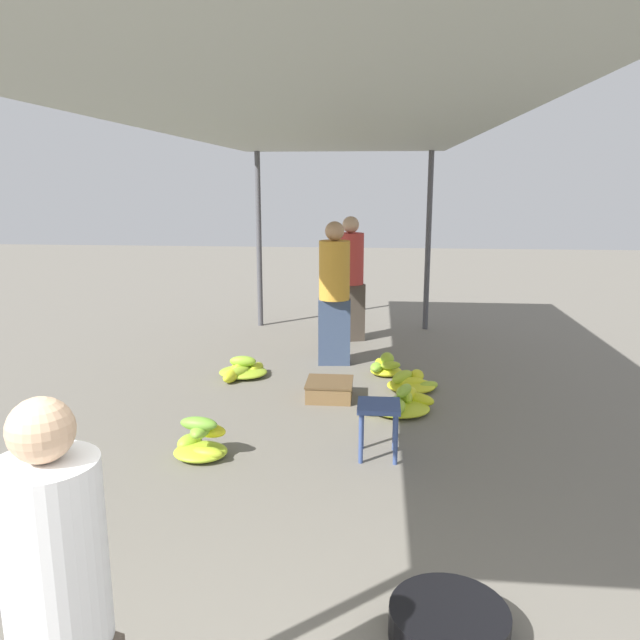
{
  "coord_description": "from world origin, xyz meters",
  "views": [
    {
      "loc": [
        0.53,
        -1.1,
        2.18
      ],
      "look_at": [
        0.0,
        4.56,
        0.92
      ],
      "focal_mm": 35.0,
      "sensor_mm": 36.0,
      "label": 1
    }
  ],
  "objects_px": {
    "banana_pile_left_0": "(201,442)",
    "banana_pile_right_0": "(401,404)",
    "banana_pile_right_1": "(411,383)",
    "banana_pile_right_2": "(385,366)",
    "basin_black": "(449,624)",
    "banana_pile_left_1": "(242,371)",
    "vendor_foreground": "(60,617)",
    "crate_near": "(329,390)",
    "shopper_walking_far": "(350,277)",
    "shopper_walking_mid": "(334,291)",
    "stool": "(379,414)"
  },
  "relations": [
    {
      "from": "banana_pile_left_1",
      "to": "shopper_walking_mid",
      "type": "distance_m",
      "value": 1.45
    },
    {
      "from": "banana_pile_right_0",
      "to": "shopper_walking_mid",
      "type": "height_order",
      "value": "shopper_walking_mid"
    },
    {
      "from": "banana_pile_left_0",
      "to": "banana_pile_right_0",
      "type": "bearing_deg",
      "value": 35.25
    },
    {
      "from": "banana_pile_left_0",
      "to": "banana_pile_right_0",
      "type": "height_order",
      "value": "banana_pile_left_0"
    },
    {
      "from": "stool",
      "to": "shopper_walking_mid",
      "type": "height_order",
      "value": "shopper_walking_mid"
    },
    {
      "from": "crate_near",
      "to": "vendor_foreground",
      "type": "bearing_deg",
      "value": -96.93
    },
    {
      "from": "banana_pile_right_1",
      "to": "basin_black",
      "type": "bearing_deg",
      "value": -90.0
    },
    {
      "from": "vendor_foreground",
      "to": "banana_pile_right_0",
      "type": "bearing_deg",
      "value": 72.9
    },
    {
      "from": "basin_black",
      "to": "banana_pile_right_0",
      "type": "bearing_deg",
      "value": 92.37
    },
    {
      "from": "banana_pile_right_2",
      "to": "shopper_walking_mid",
      "type": "distance_m",
      "value": 1.08
    },
    {
      "from": "stool",
      "to": "crate_near",
      "type": "height_order",
      "value": "stool"
    },
    {
      "from": "shopper_walking_mid",
      "to": "vendor_foreground",
      "type": "bearing_deg",
      "value": -94.98
    },
    {
      "from": "basin_black",
      "to": "banana_pile_right_1",
      "type": "xyz_separation_m",
      "value": [
        0.0,
        3.75,
        -0.01
      ]
    },
    {
      "from": "banana_pile_right_2",
      "to": "crate_near",
      "type": "distance_m",
      "value": 1.02
    },
    {
      "from": "vendor_foreground",
      "to": "crate_near",
      "type": "relative_size",
      "value": 3.28
    },
    {
      "from": "basin_black",
      "to": "crate_near",
      "type": "relative_size",
      "value": 1.23
    },
    {
      "from": "stool",
      "to": "shopper_walking_far",
      "type": "xyz_separation_m",
      "value": [
        -0.4,
        3.78,
        0.54
      ]
    },
    {
      "from": "banana_pile_right_0",
      "to": "banana_pile_left_1",
      "type": "bearing_deg",
      "value": 151.91
    },
    {
      "from": "banana_pile_left_0",
      "to": "shopper_walking_mid",
      "type": "bearing_deg",
      "value": 72.09
    },
    {
      "from": "shopper_walking_far",
      "to": "banana_pile_right_0",
      "type": "bearing_deg",
      "value": -77.27
    },
    {
      "from": "crate_near",
      "to": "shopper_walking_far",
      "type": "relative_size",
      "value": 0.27
    },
    {
      "from": "vendor_foreground",
      "to": "shopper_walking_far",
      "type": "distance_m",
      "value": 6.86
    },
    {
      "from": "banana_pile_left_0",
      "to": "banana_pile_right_2",
      "type": "xyz_separation_m",
      "value": [
        1.5,
        2.33,
        -0.02
      ]
    },
    {
      "from": "vendor_foreground",
      "to": "stool",
      "type": "distance_m",
      "value": 3.25
    },
    {
      "from": "basin_black",
      "to": "crate_near",
      "type": "bearing_deg",
      "value": 103.97
    },
    {
      "from": "banana_pile_left_1",
      "to": "banana_pile_right_1",
      "type": "bearing_deg",
      "value": -7.84
    },
    {
      "from": "crate_near",
      "to": "banana_pile_right_2",
      "type": "bearing_deg",
      "value": 55.79
    },
    {
      "from": "stool",
      "to": "banana_pile_left_0",
      "type": "xyz_separation_m",
      "value": [
        -1.43,
        -0.14,
        -0.23
      ]
    },
    {
      "from": "stool",
      "to": "banana_pile_right_1",
      "type": "height_order",
      "value": "stool"
    },
    {
      "from": "stool",
      "to": "shopper_walking_mid",
      "type": "distance_m",
      "value": 2.71
    },
    {
      "from": "banana_pile_right_1",
      "to": "shopper_walking_mid",
      "type": "xyz_separation_m",
      "value": [
        -0.89,
        0.9,
        0.82
      ]
    },
    {
      "from": "basin_black",
      "to": "banana_pile_right_1",
      "type": "bearing_deg",
      "value": 90.0
    },
    {
      "from": "shopper_walking_mid",
      "to": "banana_pile_right_1",
      "type": "bearing_deg",
      "value": -45.29
    },
    {
      "from": "banana_pile_right_1",
      "to": "shopper_walking_mid",
      "type": "relative_size",
      "value": 0.33
    },
    {
      "from": "vendor_foreground",
      "to": "banana_pile_left_1",
      "type": "relative_size",
      "value": 2.51
    },
    {
      "from": "banana_pile_right_1",
      "to": "banana_pile_right_2",
      "type": "xyz_separation_m",
      "value": [
        -0.27,
        0.48,
        0.03
      ]
    },
    {
      "from": "banana_pile_left_1",
      "to": "banana_pile_right_0",
      "type": "xyz_separation_m",
      "value": [
        1.77,
        -0.94,
        0.01
      ]
    },
    {
      "from": "banana_pile_left_1",
      "to": "vendor_foreground",
      "type": "bearing_deg",
      "value": -84.12
    },
    {
      "from": "banana_pile_left_0",
      "to": "banana_pile_right_2",
      "type": "distance_m",
      "value": 2.77
    },
    {
      "from": "basin_black",
      "to": "shopper_walking_far",
      "type": "bearing_deg",
      "value": 97.34
    },
    {
      "from": "banana_pile_right_2",
      "to": "banana_pile_right_1",
      "type": "bearing_deg",
      "value": -60.48
    },
    {
      "from": "vendor_foreground",
      "to": "stool",
      "type": "relative_size",
      "value": 3.44
    },
    {
      "from": "banana_pile_left_0",
      "to": "banana_pile_left_1",
      "type": "bearing_deg",
      "value": 93.34
    },
    {
      "from": "banana_pile_right_1",
      "to": "crate_near",
      "type": "height_order",
      "value": "banana_pile_right_1"
    },
    {
      "from": "banana_pile_left_0",
      "to": "banana_pile_right_1",
      "type": "distance_m",
      "value": 2.56
    },
    {
      "from": "banana_pile_left_0",
      "to": "banana_pile_right_1",
      "type": "height_order",
      "value": "banana_pile_left_0"
    },
    {
      "from": "banana_pile_left_1",
      "to": "crate_near",
      "type": "distance_m",
      "value": 1.22
    },
    {
      "from": "banana_pile_right_0",
      "to": "shopper_walking_far",
      "type": "bearing_deg",
      "value": 102.73
    },
    {
      "from": "stool",
      "to": "banana_pile_left_0",
      "type": "relative_size",
      "value": 0.97
    },
    {
      "from": "banana_pile_left_1",
      "to": "crate_near",
      "type": "height_order",
      "value": "banana_pile_left_1"
    }
  ]
}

